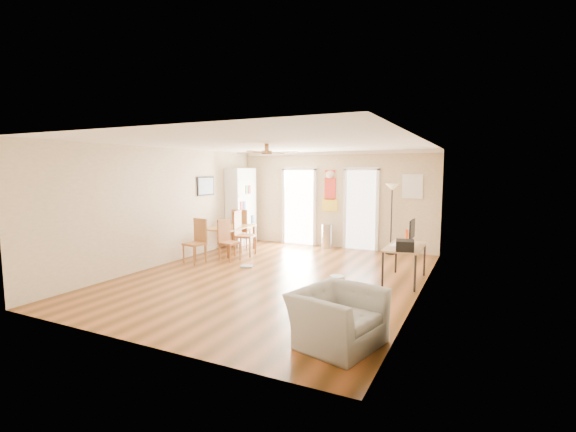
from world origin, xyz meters
The scene contains 29 objects.
floor centered at (0.00, 0.00, 0.00)m, with size 7.00×7.00×0.00m, color brown.
ceiling centered at (0.00, 0.00, 2.60)m, with size 5.50×7.00×0.00m, color silver, non-canonical shape.
wall_back centered at (0.00, 3.50, 1.30)m, with size 5.50×0.04×2.60m, color beige, non-canonical shape.
wall_front centered at (0.00, -3.50, 1.30)m, with size 5.50×0.04×2.60m, color beige, non-canonical shape.
wall_left centered at (-2.75, 0.00, 1.30)m, with size 0.04×7.00×2.60m, color beige, non-canonical shape.
wall_right centered at (2.75, 0.00, 1.30)m, with size 0.04×7.00×2.60m, color beige, non-canonical shape.
crown_molding centered at (0.00, 0.00, 2.56)m, with size 5.50×7.00×0.08m, color white, non-canonical shape.
kitchen_doorway centered at (-1.05, 3.48, 1.05)m, with size 0.90×0.10×2.10m, color white, non-canonical shape.
bathroom_doorway centered at (0.75, 3.48, 1.05)m, with size 0.80×0.10×2.10m, color white, non-canonical shape.
wall_decal centered at (-0.13, 3.48, 1.55)m, with size 0.46×0.03×1.10m, color red.
ac_grille centered at (2.05, 3.47, 1.70)m, with size 0.50×0.04×0.60m, color white.
framed_poster centered at (-2.73, 1.40, 1.70)m, with size 0.04×0.66×0.48m, color black.
ceiling_fan centered at (0.00, -0.30, 2.43)m, with size 1.24×1.24×0.20m, color #593819, non-canonical shape.
bookshelf centered at (-2.51, 2.72, 1.08)m, with size 0.43×0.97×2.15m, color white, non-canonical shape.
dining_table centered at (-2.15, 1.64, 0.33)m, with size 0.80×1.33×0.67m, color olive, non-canonical shape.
dining_chair_right_a centered at (-1.60, 1.47, 0.55)m, with size 0.45×0.45×1.09m, color #935A2F, non-canonical shape.
dining_chair_right_b centered at (-1.60, 0.78, 0.48)m, with size 0.39×0.39×0.95m, color #A56135, non-canonical shape.
dining_chair_near centered at (-2.19, 0.25, 0.50)m, with size 0.41×0.41×1.00m, color #A26034, non-canonical shape.
dining_chair_far centered at (-2.29, 2.38, 0.52)m, with size 0.43×0.43×1.04m, color #905E2E, non-canonical shape.
trash_can centered at (-0.11, 3.24, 0.32)m, with size 0.30×0.30×0.65m, color #B8B9BB.
torchiere_lamp centered at (1.60, 3.22, 0.88)m, with size 0.33×0.33×1.77m, color black, non-canonical shape.
computer_desk centered at (2.38, 0.76, 0.34)m, with size 0.64×1.28×0.69m, color tan, non-canonical shape.
imac centered at (2.47, 0.91, 0.93)m, with size 0.07×0.52×0.48m, color black, non-canonical shape.
keyboard centered at (2.20, 0.78, 0.69)m, with size 0.13×0.39×0.01m, color white.
printer centered at (2.45, 0.30, 0.78)m, with size 0.31×0.36×0.18m, color black.
orange_bottle centered at (2.30, 1.36, 0.80)m, with size 0.08×0.08×0.23m, color #DA4913.
wastebasket_a centered at (1.46, -0.46, 0.15)m, with size 0.25×0.25×0.29m, color silver.
floor_cloth centered at (-0.91, 0.42, 0.02)m, with size 0.26×0.21×0.04m, color gray.
armchair centered at (2.15, -2.44, 0.33)m, with size 1.03×0.90×0.67m, color #A4A59F.
Camera 1 is at (3.67, -6.93, 2.11)m, focal length 25.18 mm.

